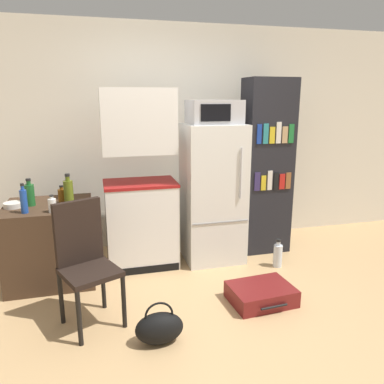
{
  "coord_description": "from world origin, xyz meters",
  "views": [
    {
      "loc": [
        -0.89,
        -2.48,
        1.77
      ],
      "look_at": [
        -0.03,
        0.85,
        0.91
      ],
      "focal_mm": 35.0,
      "sensor_mm": 36.0,
      "label": 1
    }
  ],
  "objects": [
    {
      "name": "bottle_olive_oil",
      "position": [
        -1.17,
        1.16,
        0.9
      ],
      "size": [
        0.09,
        0.09,
        0.31
      ],
      "color": "#566619",
      "rests_on": "side_table"
    },
    {
      "name": "suitcase_large_flat",
      "position": [
        0.46,
        0.28,
        0.08
      ],
      "size": [
        0.58,
        0.47,
        0.15
      ],
      "rotation": [
        0.0,
        0.0,
        0.07
      ],
      "color": "maroon",
      "rests_on": "ground_plane"
    },
    {
      "name": "water_bottle_front",
      "position": [
        0.94,
        0.91,
        0.13
      ],
      "size": [
        0.09,
        0.09,
        0.31
      ],
      "color": "silver",
      "rests_on": "ground_plane"
    },
    {
      "name": "bottle_blue_soda",
      "position": [
        -1.54,
        0.99,
        0.89
      ],
      "size": [
        0.06,
        0.06,
        0.27
      ],
      "color": "#1E47A3",
      "rests_on": "side_table"
    },
    {
      "name": "handbag",
      "position": [
        -0.52,
        -0.06,
        0.12
      ],
      "size": [
        0.36,
        0.2,
        0.33
      ],
      "color": "black",
      "rests_on": "ground_plane"
    },
    {
      "name": "bowl",
      "position": [
        -1.68,
        1.21,
        0.8
      ],
      "size": [
        0.17,
        0.17,
        0.05
      ],
      "color": "silver",
      "rests_on": "side_table"
    },
    {
      "name": "microwave",
      "position": [
        0.32,
        1.32,
        1.63
      ],
      "size": [
        0.53,
        0.43,
        0.25
      ],
      "color": "#B7B7BC",
      "rests_on": "refrigerator"
    },
    {
      "name": "bottle_amber_beer",
      "position": [
        -1.24,
        1.26,
        0.85
      ],
      "size": [
        0.07,
        0.07,
        0.18
      ],
      "color": "brown",
      "rests_on": "side_table"
    },
    {
      "name": "refrigerator",
      "position": [
        0.32,
        1.32,
        0.76
      ],
      "size": [
        0.63,
        0.59,
        1.51
      ],
      "color": "silver",
      "rests_on": "ground_plane"
    },
    {
      "name": "chair",
      "position": [
        -1.03,
        0.38,
        0.58
      ],
      "size": [
        0.53,
        0.53,
        1.0
      ],
      "rotation": [
        0.0,
        0.0,
        0.42
      ],
      "color": "black",
      "rests_on": "ground_plane"
    },
    {
      "name": "bookshelf",
      "position": [
        1.0,
        1.42,
        1.0
      ],
      "size": [
        0.54,
        0.37,
        1.99
      ],
      "color": "black",
      "rests_on": "ground_plane"
    },
    {
      "name": "bottle_milk_white",
      "position": [
        -1.3,
        0.95,
        0.84
      ],
      "size": [
        0.07,
        0.07,
        0.16
      ],
      "color": "white",
      "rests_on": "side_table"
    },
    {
      "name": "kitchen_hutch",
      "position": [
        -0.47,
        1.35,
        0.87
      ],
      "size": [
        0.75,
        0.52,
        1.87
      ],
      "color": "white",
      "rests_on": "ground_plane"
    },
    {
      "name": "bottle_clear_short",
      "position": [
        -1.19,
        1.32,
        0.83
      ],
      "size": [
        0.07,
        0.07,
        0.14
      ],
      "color": "silver",
      "rests_on": "side_table"
    },
    {
      "name": "bottle_green_tall",
      "position": [
        -1.53,
        1.23,
        0.89
      ],
      "size": [
        0.09,
        0.09,
        0.26
      ],
      "color": "#1E6028",
      "rests_on": "side_table"
    },
    {
      "name": "ground_plane",
      "position": [
        0.0,
        0.0,
        0.0
      ],
      "size": [
        24.0,
        24.0,
        0.0
      ],
      "primitive_type": "plane",
      "color": "tan"
    },
    {
      "name": "side_table",
      "position": [
        -1.38,
        1.23,
        0.39
      ],
      "size": [
        0.81,
        0.74,
        0.77
      ],
      "color": "#422D1E",
      "rests_on": "ground_plane"
    },
    {
      "name": "wall_back",
      "position": [
        0.2,
        2.0,
        1.31
      ],
      "size": [
        6.4,
        0.1,
        2.61
      ],
      "color": "silver",
      "rests_on": "ground_plane"
    }
  ]
}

